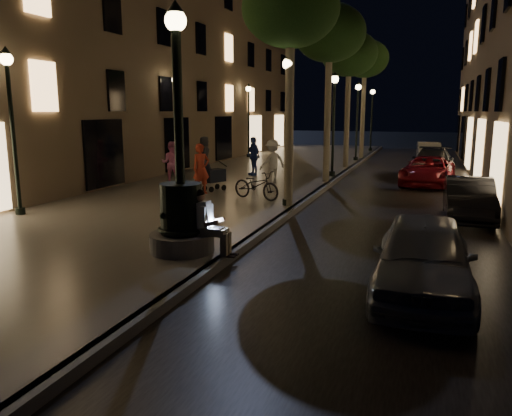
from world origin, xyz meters
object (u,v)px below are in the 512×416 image
at_px(lamp_curb_a, 288,110).
at_px(pedestrian_red, 201,169).
at_px(lamp_curb_b, 334,111).
at_px(car_third, 428,171).
at_px(lamp_curb_c, 357,111).
at_px(car_fifth, 429,153).
at_px(tree_third, 349,55).
at_px(seated_man_laptop, 207,220).
at_px(pedestrian_dark, 205,154).
at_px(stroller, 214,176).
at_px(lamp_left_a, 11,110).
at_px(lamp_left_b, 177,111).
at_px(bicycle, 256,185).
at_px(fountain_lamppost, 181,206).
at_px(lamp_curb_d, 372,111).
at_px(pedestrian_white, 273,162).
at_px(lamp_left_c, 249,111).
at_px(car_rear, 433,162).
at_px(tree_second, 330,34).
at_px(pedestrian_pink, 172,163).
at_px(tree_far, 365,60).
at_px(car_second, 469,199).
at_px(tree_near, 291,10).
at_px(pedestrian_blue, 253,156).
at_px(car_front, 423,257).

xyz_separation_m(lamp_curb_a, pedestrian_red, (-3.61, 1.19, -2.11)).
xyz_separation_m(lamp_curb_b, car_third, (4.30, -0.34, -2.61)).
distance_m(lamp_curb_c, car_fifth, 5.35).
bearing_deg(pedestrian_red, tree_third, 20.39).
distance_m(seated_man_laptop, pedestrian_dark, 15.10).
bearing_deg(stroller, lamp_left_a, -96.83).
relative_size(lamp_left_b, car_third, 1.07).
bearing_deg(pedestrian_red, bicycle, -62.77).
height_order(fountain_lamppost, lamp_curb_d, fountain_lamppost).
height_order(pedestrian_white, pedestrian_dark, pedestrian_white).
bearing_deg(lamp_left_c, lamp_curb_a, -66.07).
bearing_deg(pedestrian_white, car_rear, 177.30).
xyz_separation_m(lamp_curb_b, pedestrian_white, (-1.92, -3.36, -2.12)).
bearing_deg(tree_second, pedestrian_pink, -153.85).
distance_m(tree_far, car_rear, 10.07).
xyz_separation_m(lamp_left_b, car_fifth, (11.40, 11.85, -2.59)).
bearing_deg(car_third, lamp_curb_d, 109.86).
xyz_separation_m(fountain_lamppost, pedestrian_red, (-2.91, 7.19, -0.09)).
height_order(lamp_curb_a, car_second, lamp_curb_a).
bearing_deg(car_fifth, pedestrian_dark, -140.76).
relative_size(tree_near, pedestrian_white, 3.97).
distance_m(lamp_curb_a, lamp_curb_c, 16.00).
bearing_deg(pedestrian_blue, pedestrian_dark, -152.02).
bearing_deg(pedestrian_red, lamp_curb_b, 10.92).
distance_m(lamp_left_b, car_third, 11.81).
relative_size(seated_man_laptop, stroller, 1.20).
bearing_deg(car_third, pedestrian_blue, -169.99).
bearing_deg(car_fifth, lamp_left_a, -121.64).
bearing_deg(lamp_curb_b, bicycle, -100.08).
height_order(lamp_left_a, car_front, lamp_left_a).
relative_size(lamp_curb_c, pedestrian_red, 2.60).
xyz_separation_m(tree_third, lamp_left_a, (-7.10, -16.00, -2.90)).
height_order(car_rear, pedestrian_pink, pedestrian_pink).
distance_m(tree_third, lamp_curb_b, 4.94).
xyz_separation_m(tree_third, pedestrian_blue, (-3.60, -5.02, -5.03)).
height_order(lamp_curb_c, car_third, lamp_curb_c).
distance_m(fountain_lamppost, car_rear, 17.78).
distance_m(tree_near, pedestrian_pink, 8.42).
distance_m(lamp_left_c, car_rear, 12.88).
bearing_deg(stroller, car_second, 15.60).
xyz_separation_m(tree_second, car_rear, (4.40, 5.00, -5.65)).
xyz_separation_m(car_front, pedestrian_white, (-6.22, 11.14, 0.42)).
distance_m(tree_third, lamp_curb_a, 12.35).
distance_m(lamp_curb_b, pedestrian_pink, 7.94).
bearing_deg(car_front, car_second, 79.92).
height_order(fountain_lamppost, tree_second, tree_second).
bearing_deg(pedestrian_red, tree_near, -69.15).
xyz_separation_m(lamp_left_c, stroller, (3.65, -14.03, -2.45)).
bearing_deg(tree_third, car_front, -76.91).
bearing_deg(pedestrian_red, lamp_curb_c, 25.17).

